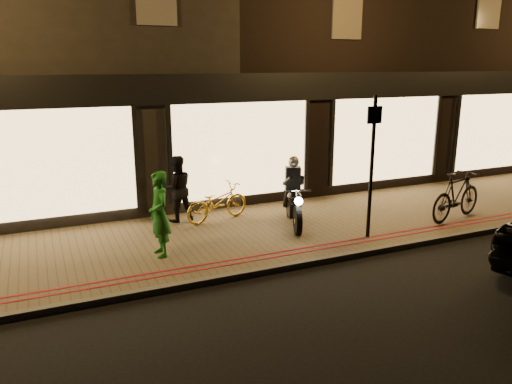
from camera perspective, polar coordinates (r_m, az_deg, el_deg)
ground at (r=9.69m, az=7.41°, el=-8.27°), size 90.00×90.00×0.00m
sidewalk at (r=11.30m, az=2.16°, el=-4.47°), size 50.00×4.00×0.12m
kerb_stone at (r=9.70m, az=7.27°, el=-7.84°), size 50.00×0.14×0.12m
red_kerb_lines at (r=10.08m, az=5.81°, el=-6.54°), size 50.00×0.26×0.01m
building_row at (r=17.25m, az=-8.38°, el=16.03°), size 48.00×10.11×8.50m
motorcycle at (r=11.39m, az=4.32°, el=-0.81°), size 0.88×1.86×1.59m
sign_post at (r=10.60m, az=13.12°, el=3.60°), size 0.35×0.08×3.00m
bicycle_gold at (r=11.77m, az=-4.46°, el=-1.18°), size 1.77×1.01×0.88m
bicycle_dark at (r=12.68m, az=21.95°, el=-0.39°), size 2.02×1.01×1.17m
person_green at (r=9.66m, az=-10.98°, el=-2.50°), size 0.45×0.64×1.66m
person_dark at (r=11.74m, az=-9.03°, el=0.36°), size 0.79×0.63×1.56m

